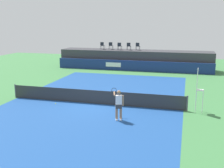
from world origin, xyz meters
name	(u,v)px	position (x,y,z in m)	size (l,w,h in m)	color
ground_plane	(106,93)	(0.00, 3.00, 0.00)	(48.00, 48.00, 0.00)	#3D7A42
court_inner	(94,104)	(0.00, 0.00, 0.00)	(12.00, 22.00, 0.00)	#1C478C
sponsor_wall	(132,66)	(-0.01, 13.50, 0.60)	(18.00, 0.22, 1.20)	navy
spectator_platform	(135,59)	(0.00, 15.30, 1.10)	(18.00, 2.80, 2.20)	#38383D
spectator_chair_far_left	(102,45)	(-4.12, 15.38, 2.69)	(0.48, 0.48, 0.89)	#1E232D
spectator_chair_left	(111,45)	(-3.07, 15.47, 2.69)	(0.44, 0.44, 0.89)	#1E232D
spectator_chair_center	(120,46)	(-1.88, 15.07, 2.69)	(0.45, 0.45, 0.89)	#1E232D
spectator_chair_right	(129,46)	(-0.80, 15.33, 2.69)	(0.44, 0.44, 0.89)	#1E232D
spectator_chair_far_right	(138,46)	(0.25, 15.52, 2.69)	(0.47, 0.47, 0.89)	#1E232D
umpire_chair	(198,87)	(6.81, 0.01, 1.59)	(0.48, 0.48, 2.76)	white
tennis_net	(94,97)	(0.00, 0.00, 0.47)	(12.40, 0.02, 0.95)	#2D2D2D
net_post_near	(15,91)	(-6.20, 0.00, 0.50)	(0.10, 0.10, 1.00)	#4C4C51
net_post_far	(187,103)	(6.20, 0.00, 0.50)	(0.10, 0.10, 1.00)	#4C4C51
tennis_player	(119,104)	(2.41, -2.76, 0.96)	(0.93, 1.10, 1.77)	white
tennis_ball	(56,104)	(-2.53, -0.82, 0.04)	(0.07, 0.07, 0.07)	#D8EA33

